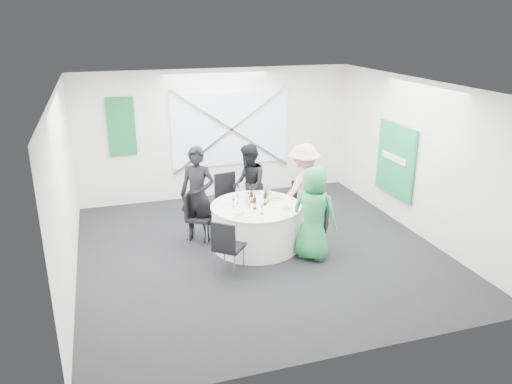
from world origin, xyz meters
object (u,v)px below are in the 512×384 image
object	(u,v)px
person_man_back	(249,185)
chair_back_right	(296,202)
banquet_table	(256,226)
chair_front_left	(227,244)
person_woman_green	(314,213)
green_water_bottle	(267,195)
chair_back_left	(195,213)
person_woman_pink	(303,187)
chair_back	(228,195)
clear_water_bottle	(247,201)
person_man_back_left	(198,195)
chair_front_right	(320,225)

from	to	relation	value
person_man_back	chair_back_right	bearing A→B (deg)	70.26
banquet_table	chair_front_left	distance (m)	1.17
person_woman_green	green_water_bottle	world-z (taller)	person_woman_green
chair_back_left	person_woman_pink	bearing A→B (deg)	-63.05
person_woman_pink	chair_front_left	bearing A→B (deg)	12.91
person_woman_green	chair_back	bearing A→B (deg)	-18.80
chair_front_left	chair_back_left	bearing A→B (deg)	-40.85
chair_front_left	person_man_back	size ratio (longest dim) A/B	0.58
chair_back_left	clear_water_bottle	size ratio (longest dim) A/B	3.36
person_woman_green	chair_front_left	bearing A→B (deg)	49.40
chair_back	chair_back_right	xyz separation A→B (m)	(1.17, -0.56, -0.08)
chair_front_left	person_man_back_left	size ratio (longest dim) A/B	0.53
chair_back	person_man_back_left	bearing A→B (deg)	-150.90
person_man_back	green_water_bottle	xyz separation A→B (m)	(0.05, -0.92, 0.11)
banquet_table	chair_back_left	xyz separation A→B (m)	(-0.97, 0.52, 0.15)
chair_back_left	green_water_bottle	size ratio (longest dim) A/B	2.72
banquet_table	person_man_back_left	size ratio (longest dim) A/B	0.90
person_woman_pink	clear_water_bottle	size ratio (longest dim) A/B	6.07
chair_back	person_woman_green	size ratio (longest dim) A/B	0.63
chair_front_right	person_man_back_left	size ratio (longest dim) A/B	0.51
chair_back	person_man_back_left	xyz separation A→B (m)	(-0.69, -0.58, 0.27)
chair_back	chair_back_left	world-z (taller)	chair_back
chair_back	clear_water_bottle	size ratio (longest dim) A/B	3.69
chair_front_right	chair_front_left	world-z (taller)	chair_front_left
banquet_table	clear_water_bottle	bearing A→B (deg)	-173.08
person_woman_pink	person_man_back_left	bearing A→B (deg)	-25.38
banquet_table	chair_back	size ratio (longest dim) A/B	1.56
chair_back_left	green_water_bottle	world-z (taller)	green_water_bottle
person_man_back	clear_water_bottle	world-z (taller)	person_man_back
chair_front_right	clear_water_bottle	size ratio (longest dim) A/B	3.27
banquet_table	chair_front_right	world-z (taller)	chair_front_right
chair_front_right	person_woman_pink	xyz separation A→B (m)	(0.14, 1.06, 0.30)
banquet_table	clear_water_bottle	distance (m)	0.51
chair_back	clear_water_bottle	xyz separation A→B (m)	(0.04, -1.13, 0.28)
person_woman_pink	person_woman_green	bearing A→B (deg)	51.67
green_water_bottle	chair_back	bearing A→B (deg)	112.77
chair_back	clear_water_bottle	distance (m)	1.17
chair_back	chair_back_right	size ratio (longest dim) A/B	1.14
person_man_back_left	chair_back_left	bearing A→B (deg)	-144.12
person_man_back_left	chair_front_left	bearing A→B (deg)	-53.33
banquet_table	person_man_back	xyz separation A→B (m)	(0.17, 0.99, 0.41)
banquet_table	person_woman_green	distance (m)	1.12
chair_back	clear_water_bottle	world-z (taller)	clear_water_bottle
banquet_table	chair_back_left	world-z (taller)	chair_back_left
banquet_table	chair_back_right	world-z (taller)	chair_back_right
chair_front_left	chair_back	bearing A→B (deg)	-64.66
banquet_table	person_man_back	size ratio (longest dim) A/B	0.99
chair_front_right	banquet_table	bearing A→B (deg)	-90.00
chair_back	person_man_back	xyz separation A→B (m)	(0.38, -0.12, 0.20)
chair_back_right	person_woman_green	world-z (taller)	person_woman_green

